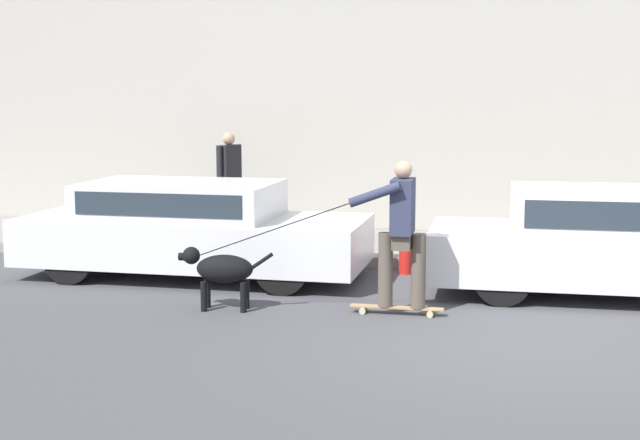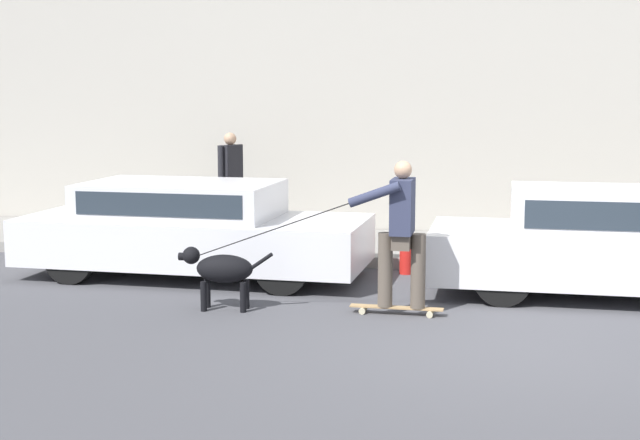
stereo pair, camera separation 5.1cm
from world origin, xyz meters
The scene contains 9 objects.
ground_plane centered at (0.00, 0.00, 0.00)m, with size 36.00×36.00×0.00m, color #47474C.
back_wall centered at (0.00, 6.00, 2.40)m, with size 32.00×0.30×4.80m.
sidewalk_curb centered at (0.00, 4.58, 0.08)m, with size 30.00×2.49×0.16m.
parked_car_0 centered at (-4.20, 2.30, 0.62)m, with size 4.45×1.74×1.24m.
parked_car_1 centered at (1.13, 2.30, 0.62)m, with size 4.56×1.76×1.27m.
dog centered at (-3.23, 0.67, 0.45)m, with size 1.06×0.38×0.70m.
skateboarder centered at (-1.28, 0.89, 0.94)m, with size 2.76×0.65×1.67m.
pedestrian_with_bag centered at (-4.58, 5.08, 1.04)m, with size 0.34×0.64×1.60m.
fire_hydrant centered at (-1.50, 3.08, 0.35)m, with size 0.18×0.18×0.67m.
Camera 2 is at (-0.02, -8.45, 2.38)m, focal length 50.00 mm.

